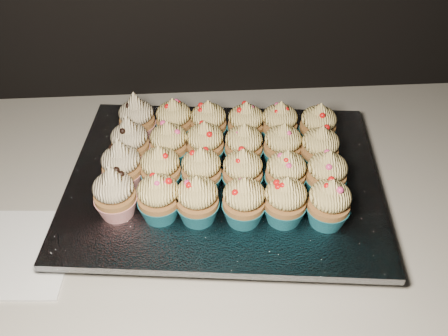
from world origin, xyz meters
name	(u,v)px	position (x,y,z in m)	size (l,w,h in m)	color
worktop	(101,202)	(0.00, 1.70, 0.88)	(2.44, 0.64, 0.04)	beige
napkin	(15,253)	(-0.11, 1.58, 0.90)	(0.17, 0.17, 0.00)	white
baking_tray	(224,186)	(0.21, 1.69, 0.91)	(0.46, 0.35, 0.02)	black
foil_lining	(224,178)	(0.21, 1.69, 0.93)	(0.50, 0.39, 0.01)	silver
cupcake_0	(114,194)	(0.04, 1.62, 0.97)	(0.06, 0.06, 0.10)	#AB1719
cupcake_1	(159,198)	(0.11, 1.61, 0.97)	(0.06, 0.06, 0.08)	#1C7284
cupcake_2	(197,200)	(0.16, 1.60, 0.97)	(0.06, 0.06, 0.08)	#1C7284
cupcake_3	(244,201)	(0.23, 1.59, 0.97)	(0.06, 0.06, 0.08)	#1C7284
cupcake_4	(285,201)	(0.29, 1.59, 0.97)	(0.06, 0.06, 0.08)	#1C7284
cupcake_5	(329,203)	(0.35, 1.58, 0.97)	(0.06, 0.06, 0.08)	#1C7284
cupcake_6	(122,166)	(0.05, 1.68, 0.97)	(0.06, 0.06, 0.10)	#AB1719
cupcake_7	(161,169)	(0.11, 1.67, 0.97)	(0.06, 0.06, 0.08)	#1C7284
cupcake_8	(201,171)	(0.17, 1.66, 0.97)	(0.06, 0.06, 0.08)	#1C7284
cupcake_9	(243,172)	(0.23, 1.66, 0.97)	(0.06, 0.06, 0.08)	#1C7284
cupcake_10	(286,174)	(0.30, 1.65, 0.97)	(0.06, 0.06, 0.08)	#1C7284
cupcake_11	(326,174)	(0.36, 1.64, 0.97)	(0.06, 0.06, 0.08)	#1C7284
cupcake_12	(130,143)	(0.06, 1.74, 0.97)	(0.06, 0.06, 0.10)	#AB1719
cupcake_13	(169,144)	(0.12, 1.73, 0.97)	(0.06, 0.06, 0.08)	#1C7284
cupcake_14	(205,144)	(0.18, 1.73, 0.97)	(0.06, 0.06, 0.08)	#1C7284
cupcake_15	(244,147)	(0.24, 1.72, 0.97)	(0.06, 0.06, 0.08)	#1C7284
cupcake_16	(282,146)	(0.31, 1.72, 0.97)	(0.06, 0.06, 0.08)	#1C7284
cupcake_17	(320,149)	(0.36, 1.70, 0.97)	(0.06, 0.06, 0.08)	#1C7284
cupcake_18	(137,119)	(0.06, 1.81, 0.97)	(0.06, 0.06, 0.10)	#AB1719
cupcake_19	(174,121)	(0.13, 1.80, 0.97)	(0.06, 0.06, 0.08)	#1C7284
cupcake_20	(209,123)	(0.19, 1.79, 0.97)	(0.06, 0.06, 0.08)	#1C7284
cupcake_21	(246,124)	(0.25, 1.78, 0.97)	(0.06, 0.06, 0.08)	#1C7284
cupcake_22	(279,124)	(0.31, 1.78, 0.97)	(0.06, 0.06, 0.08)	#1C7284
cupcake_23	(318,126)	(0.37, 1.77, 0.97)	(0.06, 0.06, 0.08)	#1C7284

